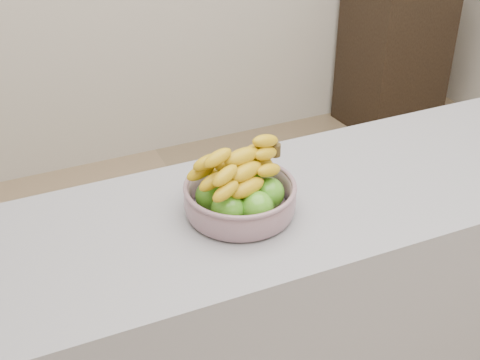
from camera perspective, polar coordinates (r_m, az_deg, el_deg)
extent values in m
cube|color=gray|center=(2.17, 7.95, -10.47)|extent=(2.00, 0.60, 0.90)
cube|color=black|center=(4.11, 13.09, 11.03)|extent=(0.58, 0.48, 0.96)
cylinder|color=#8893A4|center=(1.76, 0.00, -2.58)|extent=(0.25, 0.25, 0.01)
torus|color=#8893A4|center=(1.72, 0.00, -0.56)|extent=(0.30, 0.30, 0.01)
sphere|color=#418D18|center=(1.69, 1.44, -2.37)|extent=(0.09, 0.09, 0.09)
sphere|color=#418D18|center=(1.74, 2.40, -1.12)|extent=(0.09, 0.09, 0.09)
sphere|color=#418D18|center=(1.79, 0.98, -0.07)|extent=(0.09, 0.09, 0.09)
sphere|color=#418D18|center=(1.79, -1.36, -0.19)|extent=(0.09, 0.09, 0.09)
sphere|color=#418D18|center=(1.73, -2.42, -1.37)|extent=(0.09, 0.09, 0.09)
sphere|color=#418D18|center=(1.68, -1.04, -2.50)|extent=(0.09, 0.09, 0.09)
ellipsoid|color=#E9B113|center=(1.67, 0.66, -0.67)|extent=(0.19, 0.10, 0.04)
ellipsoid|color=#E9B113|center=(1.71, -0.27, 0.03)|extent=(0.19, 0.08, 0.04)
ellipsoid|color=#E9B113|center=(1.74, -1.16, 0.71)|extent=(0.19, 0.06, 0.04)
ellipsoid|color=#E9B113|center=(1.67, 0.50, 0.72)|extent=(0.19, 0.11, 0.04)
ellipsoid|color=#E9B113|center=(1.71, -0.49, 1.45)|extent=(0.19, 0.04, 0.04)
ellipsoid|color=#E9B113|center=(1.68, 0.16, 2.00)|extent=(0.19, 0.08, 0.04)
cylinder|color=#3D2E13|center=(1.74, 3.02, 2.58)|extent=(0.03, 0.03, 0.03)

